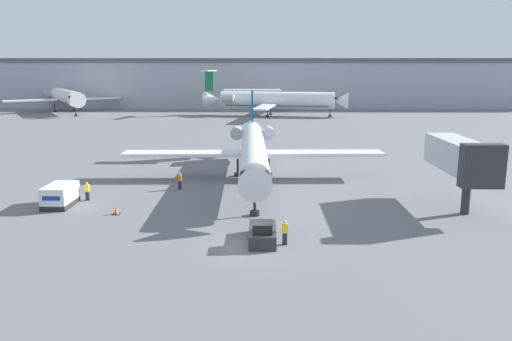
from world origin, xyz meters
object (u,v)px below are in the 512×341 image
object	(u,v)px
luggage_cart	(60,195)
traffic_cone_left	(116,211)
airplane_main	(253,149)
pushback_tug	(262,233)
worker_near_tug	(285,232)
jet_bridge	(461,157)
worker_on_apron	(87,191)
airplane_parked_far_right	(64,96)
airplane_parked_far_left	(274,100)
worker_by_wing	(180,180)

from	to	relation	value
luggage_cart	traffic_cone_left	distance (m)	6.12
airplane_main	luggage_cart	xyz separation A→B (m)	(-16.62, -11.31, -2.31)
pushback_tug	worker_near_tug	world-z (taller)	worker_near_tug
luggage_cart	jet_bridge	size ratio (longest dim) A/B	0.37
worker_on_apron	airplane_parked_far_right	xyz separation A→B (m)	(-37.25, 90.80, 3.27)
airplane_main	worker_on_apron	distance (m)	17.79
worker_near_tug	airplane_parked_far_left	bearing A→B (deg)	89.11
airplane_parked_far_right	jet_bridge	distance (m)	116.24
luggage_cart	worker_near_tug	bearing A→B (deg)	-26.33
pushback_tug	worker_near_tug	distance (m)	1.68
airplane_parked_far_right	jet_bridge	size ratio (longest dim) A/B	3.29
airplane_parked_far_left	jet_bridge	size ratio (longest dim) A/B	3.54
airplane_main	jet_bridge	size ratio (longest dim) A/B	3.25
luggage_cart	traffic_cone_left	xyz separation A→B (m)	(5.56, -2.47, -0.63)
luggage_cart	pushback_tug	bearing A→B (deg)	-26.59
worker_near_tug	jet_bridge	bearing A→B (deg)	31.28
worker_by_wing	airplane_parked_far_left	xyz separation A→B (m)	(11.11, 75.81, 3.00)
worker_near_tug	airplane_parked_far_left	world-z (taller)	airplane_parked_far_left
airplane_main	traffic_cone_left	xyz separation A→B (m)	(-11.06, -13.78, -2.94)
traffic_cone_left	jet_bridge	world-z (taller)	jet_bridge
worker_near_tug	worker_on_apron	distance (m)	20.77
luggage_cart	worker_near_tug	world-z (taller)	luggage_cart
worker_by_wing	airplane_parked_far_left	distance (m)	76.68
traffic_cone_left	airplane_parked_far_left	distance (m)	85.85
worker_by_wing	airplane_parked_far_right	xyz separation A→B (m)	(-44.95, 86.52, 3.27)
worker_on_apron	pushback_tug	bearing A→B (deg)	-33.98
pushback_tug	worker_on_apron	bearing A→B (deg)	146.02
pushback_tug	traffic_cone_left	bearing A→B (deg)	152.24
airplane_main	worker_on_apron	world-z (taller)	airplane_main
worker_near_tug	worker_by_wing	distance (m)	18.39
airplane_parked_far_right	pushback_tug	bearing A→B (deg)	-62.37
pushback_tug	airplane_parked_far_right	size ratio (longest dim) A/B	0.13
airplane_main	worker_by_wing	world-z (taller)	airplane_main
worker_near_tug	airplane_parked_far_right	xyz separation A→B (m)	(-54.64, 102.15, 3.25)
pushback_tug	airplane_main	bearing A→B (deg)	92.76
worker_by_wing	airplane_parked_far_right	size ratio (longest dim) A/B	0.05
airplane_main	airplane_parked_far_right	size ratio (longest dim) A/B	0.99
airplane_main	airplane_parked_far_right	xyz separation A→B (m)	(-52.16, 81.39, 0.90)
luggage_cart	airplane_parked_far_left	xyz separation A→B (m)	(20.52, 81.99, 2.94)
worker_on_apron	airplane_parked_far_right	size ratio (longest dim) A/B	0.05
pushback_tug	jet_bridge	distance (m)	19.19
luggage_cart	worker_by_wing	xyz separation A→B (m)	(9.41, 6.18, -0.05)
pushback_tug	jet_bridge	size ratio (longest dim) A/B	0.41
airplane_main	airplane_parked_far_right	bearing A→B (deg)	122.65
traffic_cone_left	airplane_parked_far_left	bearing A→B (deg)	79.96
airplane_main	airplane_parked_far_left	xyz separation A→B (m)	(3.90, 70.68, 0.63)
jet_bridge	luggage_cart	bearing A→B (deg)	179.64
pushback_tug	worker_near_tug	xyz separation A→B (m)	(1.52, -0.65, 0.31)
luggage_cart	jet_bridge	distance (m)	34.49
worker_on_apron	traffic_cone_left	distance (m)	5.86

